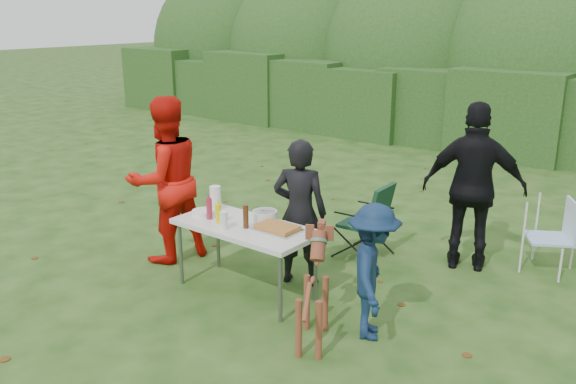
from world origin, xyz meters
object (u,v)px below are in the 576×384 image
Objects in this scene: ketchup_bottle at (209,209)px; folding_table at (245,230)px; child at (373,272)px; camping_chair at (364,219)px; paper_towel_roll at (215,198)px; beer_bottle at (246,216)px; mustard_bottle at (218,214)px; dog at (313,295)px; person_red_jacket at (166,180)px; lawn_chair at (549,235)px; person_cook at (300,213)px; person_black_puffy at (474,188)px.

folding_table is at bearing 12.34° from ketchup_bottle.
camping_chair is at bearing 3.63° from child.
folding_table is 5.77× the size of paper_towel_roll.
beer_bottle is (-0.38, -1.64, 0.40)m from camping_chair.
beer_bottle reaches higher than mustard_bottle.
dog is 1.19m from beer_bottle.
person_red_jacket is at bearing 167.23° from ketchup_bottle.
dog is 2.10m from camping_chair.
dog is 4.41× the size of ketchup_bottle.
folding_table is 1.79× the size of lawn_chair.
person_red_jacket reaches higher than person_cook.
lawn_chair is (0.73, 0.45, -0.53)m from person_black_puffy.
person_cook is 0.82× the size of person_red_jacket.
person_black_puffy reaches higher than paper_towel_roll.
person_cook reaches higher than dog.
mustard_bottle reaches higher than dog.
camping_chair is at bearing 74.31° from folding_table.
paper_towel_roll is at bearing 123.28° from ketchup_bottle.
person_red_jacket reaches higher than ketchup_bottle.
lawn_chair is 3.76m from ketchup_bottle.
child is at bearing 3.99° from ketchup_bottle.
person_cook is at bearing 13.76° from dog.
folding_table is 6.82× the size of ketchup_bottle.
mustard_bottle is at bearing -11.22° from ketchup_bottle.
person_black_puffy is 2.57m from beer_bottle.
lawn_chair is (2.00, 1.95, -0.37)m from person_cook.
camping_chair is at bearing 62.77° from ketchup_bottle.
paper_towel_roll is (-0.18, 0.27, 0.02)m from ketchup_bottle.
paper_towel_roll is at bearing 56.23° from child.
camping_chair is 3.83× the size of beer_bottle.
camping_chair is (-0.69, 1.98, -0.00)m from dog.
lawn_chair is at bearing -48.39° from child.
mustard_bottle is (-0.54, -0.66, 0.05)m from person_cook.
person_red_jacket is (-1.32, 0.11, 0.27)m from folding_table.
lawn_chair is (0.81, 2.45, -0.20)m from child.
child is 1.48× the size of lawn_chair.
folding_table is at bearing 136.84° from beer_bottle.
ketchup_bottle is at bearing 90.70° from person_red_jacket.
mustard_bottle reaches higher than lawn_chair.
person_black_puffy is 2.02m from child.
person_red_jacket is 2.35m from camping_chair.
ketchup_bottle is (-1.97, -2.13, -0.10)m from person_black_puffy.
person_red_jacket reaches higher than child.
mustard_bottle reaches higher than folding_table.
beer_bottle is (0.48, 0.03, 0.01)m from ketchup_bottle.
beer_bottle reaches higher than folding_table.
beer_bottle is at bearing 33.81° from person_black_puffy.
dog is (-0.42, -2.43, -0.49)m from person_black_puffy.
person_black_puffy is at bearing 54.56° from beer_bottle.
paper_towel_roll is at bearing 43.07° from dog.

